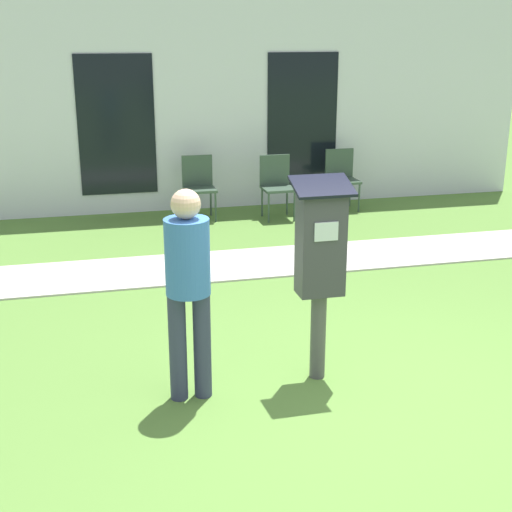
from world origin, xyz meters
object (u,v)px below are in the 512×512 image
outdoor_chair_right (341,174)px  person_standing (188,279)px  outdoor_chair_middle (277,181)px  outdoor_chair_left (199,182)px  parking_meter (320,254)px

outdoor_chair_right → person_standing: bearing=-109.3°
person_standing → outdoor_chair_middle: (2.03, 5.02, -0.40)m
person_standing → outdoor_chair_right: 6.18m
outdoor_chair_left → outdoor_chair_middle: same height
parking_meter → outdoor_chair_middle: bearing=78.3°
person_standing → outdoor_chair_right: person_standing is taller
person_standing → outdoor_chair_middle: 5.43m
outdoor_chair_right → outdoor_chair_middle: bearing=-153.8°
outdoor_chair_left → outdoor_chair_middle: (1.10, -0.23, 0.00)m
person_standing → parking_meter: bearing=-9.8°
outdoor_chair_middle → parking_meter: bearing=-83.1°
outdoor_chair_left → outdoor_chair_middle: size_ratio=1.00×
outdoor_chair_middle → outdoor_chair_right: size_ratio=1.00×
parking_meter → outdoor_chair_right: bearing=68.0°
parking_meter → outdoor_chair_right: (2.12, 5.23, -0.49)m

